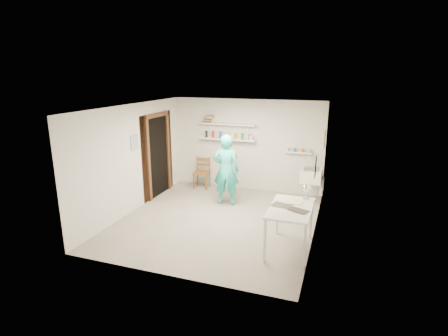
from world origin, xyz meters
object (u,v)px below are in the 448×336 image
(wall_clock, at_px, (230,156))
(wooden_chair, at_px, (202,173))
(work_table, at_px, (290,228))
(desk_lamp, at_px, (306,188))
(man, at_px, (226,170))
(belfast_sink, at_px, (311,175))

(wall_clock, bearing_deg, wooden_chair, 138.15)
(work_table, relative_size, desk_lamp, 8.00)
(wall_clock, height_order, desk_lamp, wall_clock)
(wall_clock, relative_size, desk_lamp, 2.02)
(wall_clock, distance_m, desk_lamp, 2.45)
(man, bearing_deg, wall_clock, -106.24)
(man, height_order, wooden_chair, man)
(wall_clock, relative_size, wooden_chair, 0.35)
(wooden_chair, bearing_deg, belfast_sink, -9.07)
(man, bearing_deg, wooden_chair, -50.23)
(man, distance_m, wooden_chair, 1.42)
(man, xyz_separation_m, wall_clock, (0.03, 0.22, 0.28))
(belfast_sink, bearing_deg, wooden_chair, 176.60)
(desk_lamp, bearing_deg, work_table, -112.42)
(wooden_chair, distance_m, desk_lamp, 3.75)
(man, bearing_deg, work_table, 127.45)
(work_table, xyz_separation_m, desk_lamp, (0.20, 0.48, 0.62))
(wall_clock, relative_size, work_table, 0.25)
(man, distance_m, wall_clock, 0.36)
(wooden_chair, height_order, desk_lamp, desk_lamp)
(belfast_sink, distance_m, man, 2.04)
(man, distance_m, work_table, 2.54)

